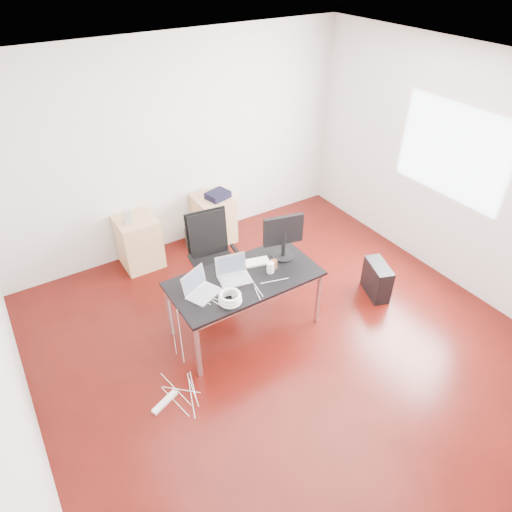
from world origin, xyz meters
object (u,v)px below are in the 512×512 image
filing_cabinet_right (214,219)px  filing_cabinet_left (139,242)px  desk (245,281)px  pc_tower (377,279)px  office_chair (212,254)px

filing_cabinet_right → filing_cabinet_left: bearing=180.0°
desk → pc_tower: 1.78m
desk → filing_cabinet_left: (-0.55, 1.80, -0.33)m
desk → office_chair: (-0.01, 0.73, -0.07)m
filing_cabinet_left → filing_cabinet_right: (1.12, 0.00, 0.00)m
desk → pc_tower: desk is taller
filing_cabinet_right → pc_tower: 2.43m
office_chair → pc_tower: size_ratio=2.40×
office_chair → pc_tower: (1.69, -1.08, -0.39)m
filing_cabinet_left → pc_tower: bearing=-43.9°
desk → pc_tower: size_ratio=3.56×
filing_cabinet_left → desk: bearing=-73.0°
desk → filing_cabinet_right: bearing=72.5°
office_chair → filing_cabinet_left: 1.23m
filing_cabinet_right → desk: bearing=-107.5°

